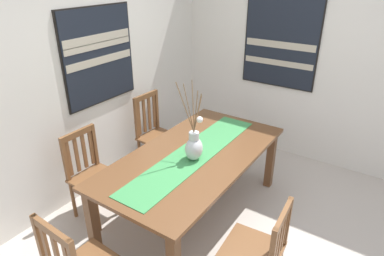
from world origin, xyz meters
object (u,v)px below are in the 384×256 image
chair_0 (92,173)px  chair_1 (155,132)px  centerpiece_vase (194,146)px  chair_3 (260,250)px  painting_on_side_wall (281,41)px  painting_on_back_wall (99,56)px  dining_table (194,162)px

chair_0 → chair_1: 1.04m
centerpiece_vase → chair_3: bearing=-116.8°
chair_3 → centerpiece_vase: bearing=63.2°
painting_on_side_wall → chair_3: bearing=-160.3°
chair_3 → painting_on_back_wall: bearing=75.1°
chair_1 → painting_on_back_wall: 1.15m
dining_table → chair_3: (-0.52, -0.93, -0.17)m
chair_3 → painting_on_back_wall: size_ratio=0.86×
dining_table → chair_3: 1.08m
chair_1 → painting_on_back_wall: (-0.46, 0.33, 1.00)m
painting_on_back_wall → chair_0: bearing=-148.0°
chair_0 → chair_3: 1.80m
painting_on_back_wall → painting_on_side_wall: (1.76, -1.33, 0.01)m
chair_1 → chair_0: bearing=-177.9°
chair_1 → chair_3: 2.11m
chair_0 → chair_3: chair_0 is taller
dining_table → centerpiece_vase: 0.25m
painting_on_back_wall → dining_table: bearing=-92.5°
centerpiece_vase → chair_1: (0.59, 0.97, -0.37)m
chair_3 → painting_on_side_wall: bearing=19.7°
centerpiece_vase → chair_3: centerpiece_vase is taller
chair_0 → painting_on_side_wall: painting_on_side_wall is taller
dining_table → painting_on_side_wall: 2.01m
chair_3 → painting_on_back_wall: 2.46m
centerpiece_vase → painting_on_side_wall: bearing=-1.1°
chair_1 → painting_on_back_wall: size_ratio=0.96×
chair_0 → painting_on_side_wall: (2.34, -0.97, 1.02)m
dining_table → painting_on_side_wall: painting_on_side_wall is taller
dining_table → painting_on_back_wall: (0.05, 1.24, 0.85)m
centerpiece_vase → chair_1: centerpiece_vase is taller
chair_1 → painting_on_back_wall: bearing=144.6°
chair_1 → dining_table: bearing=-119.3°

